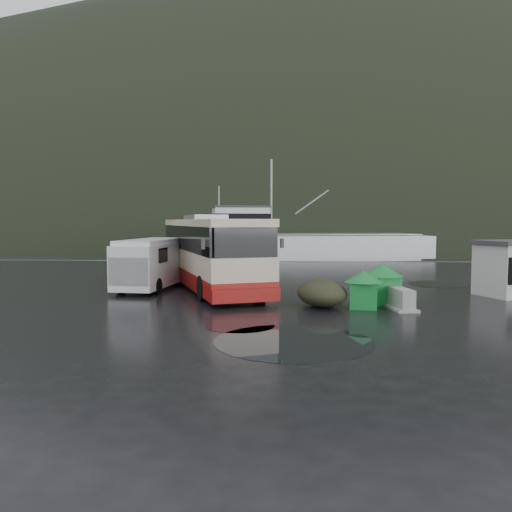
# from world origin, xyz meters

# --- Properties ---
(ground) EXTENTS (160.00, 160.00, 0.00)m
(ground) POSITION_xyz_m (0.00, 0.00, 0.00)
(ground) COLOR black
(ground) RESTS_ON ground
(harbor_water) EXTENTS (300.00, 180.00, 0.02)m
(harbor_water) POSITION_xyz_m (0.00, 110.00, 0.00)
(harbor_water) COLOR black
(harbor_water) RESTS_ON ground
(quay_edge) EXTENTS (160.00, 0.60, 1.50)m
(quay_edge) POSITION_xyz_m (0.00, 20.00, 0.00)
(quay_edge) COLOR #999993
(quay_edge) RESTS_ON ground
(headland) EXTENTS (780.00, 540.00, 570.00)m
(headland) POSITION_xyz_m (10.00, 250.00, 0.00)
(headland) COLOR black
(headland) RESTS_ON ground
(coach_bus) EXTENTS (7.47, 13.01, 3.60)m
(coach_bus) POSITION_xyz_m (-2.66, 4.05, 0.00)
(coach_bus) COLOR beige
(coach_bus) RESTS_ON ground
(white_van) EXTENTS (2.60, 5.97, 2.42)m
(white_van) POSITION_xyz_m (-5.34, 3.32, 0.00)
(white_van) COLOR silver
(white_van) RESTS_ON ground
(waste_bin_left) EXTENTS (1.16, 1.16, 1.42)m
(waste_bin_left) POSITION_xyz_m (3.96, -1.65, 0.00)
(waste_bin_left) COLOR #157A2F
(waste_bin_left) RESTS_ON ground
(waste_bin_right) EXTENTS (1.45, 1.45, 1.61)m
(waste_bin_right) POSITION_xyz_m (4.84, -0.65, 0.00)
(waste_bin_right) COLOR #157A2F
(waste_bin_right) RESTS_ON ground
(dome_tent) EXTENTS (2.31, 2.89, 1.02)m
(dome_tent) POSITION_xyz_m (2.43, -1.30, 0.00)
(dome_tent) COLOR #2C2F1C
(dome_tent) RESTS_ON ground
(jersey_barrier_a) EXTENTS (1.02, 1.68, 0.79)m
(jersey_barrier_a) POSITION_xyz_m (5.31, -1.89, 0.00)
(jersey_barrier_a) COLOR #999993
(jersey_barrier_a) RESTS_ON ground
(fishing_trawler) EXTENTS (27.44, 11.26, 10.72)m
(fishing_trawler) POSITION_xyz_m (2.85, 29.53, 0.00)
(fishing_trawler) COLOR silver
(fishing_trawler) RESTS_ON ground
(puddles) EXTENTS (11.94, 16.42, 0.01)m
(puddles) POSITION_xyz_m (3.19, -3.14, 0.01)
(puddles) COLOR black
(puddles) RESTS_ON ground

